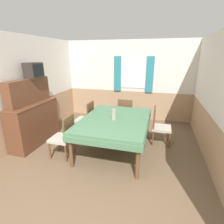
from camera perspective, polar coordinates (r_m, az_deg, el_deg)
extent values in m
cube|color=white|center=(5.97, 5.39, 14.65)|extent=(4.61, 0.05, 1.65)
cube|color=tan|center=(6.19, 5.04, 2.55)|extent=(4.61, 0.05, 0.95)
cube|color=white|center=(5.93, 6.99, 12.13)|extent=(0.92, 0.01, 0.91)
cube|color=teal|center=(6.01, 1.82, 12.33)|extent=(0.24, 0.03, 1.15)
cube|color=teal|center=(5.85, 12.22, 11.78)|extent=(0.24, 0.03, 1.15)
cube|color=white|center=(4.82, -26.69, 12.04)|extent=(0.05, 4.90, 1.65)
cube|color=tan|center=(5.09, -24.64, -2.58)|extent=(0.05, 4.90, 0.95)
cube|color=white|center=(3.76, 32.40, 9.96)|extent=(0.05, 4.90, 1.65)
cube|color=tan|center=(4.10, 29.33, -8.20)|extent=(0.05, 4.90, 0.95)
cube|color=#4C7A56|center=(3.95, 1.03, -2.57)|extent=(1.45, 1.99, 0.06)
cube|color=#4C7A56|center=(3.98, 1.02, -3.79)|extent=(1.48, 2.02, 0.12)
cylinder|color=brown|center=(3.56, -13.27, -12.35)|extent=(0.07, 0.07, 0.71)
cylinder|color=brown|center=(3.21, 8.36, -15.73)|extent=(0.07, 0.07, 0.71)
cylinder|color=brown|center=(5.08, -3.48, -2.39)|extent=(0.07, 0.07, 0.71)
cylinder|color=brown|center=(4.84, 11.23, -3.79)|extent=(0.07, 0.07, 0.71)
cylinder|color=brown|center=(4.92, -11.90, -5.51)|extent=(0.04, 0.04, 0.38)
cylinder|color=brown|center=(5.23, -10.01, -3.92)|extent=(0.04, 0.04, 0.38)
cylinder|color=brown|center=(4.76, -7.80, -6.07)|extent=(0.04, 0.04, 0.38)
cylinder|color=brown|center=(5.09, -6.13, -4.39)|extent=(0.04, 0.04, 0.38)
cube|color=#B7B2A3|center=(4.91, -9.09, -2.57)|extent=(0.44, 0.44, 0.06)
cube|color=brown|center=(4.75, -7.05, 0.30)|extent=(0.04, 0.42, 0.49)
cylinder|color=brown|center=(4.02, -19.65, -11.84)|extent=(0.04, 0.04, 0.38)
cylinder|color=brown|center=(4.30, -16.77, -9.53)|extent=(0.04, 0.04, 0.38)
cylinder|color=brown|center=(3.84, -14.86, -12.92)|extent=(0.04, 0.04, 0.38)
cylinder|color=brown|center=(4.12, -12.21, -10.40)|extent=(0.04, 0.04, 0.38)
cube|color=#B7B2A3|center=(3.96, -16.15, -8.34)|extent=(0.44, 0.44, 0.06)
cube|color=brown|center=(3.75, -13.90, -5.03)|extent=(0.04, 0.42, 0.49)
cylinder|color=brown|center=(4.78, 18.01, -6.77)|extent=(0.04, 0.04, 0.38)
cylinder|color=brown|center=(4.43, 18.15, -8.79)|extent=(0.04, 0.04, 0.38)
cylinder|color=brown|center=(4.77, 13.43, -6.40)|extent=(0.04, 0.04, 0.38)
cylinder|color=brown|center=(4.42, 13.19, -8.39)|extent=(0.04, 0.04, 0.38)
cube|color=#B7B2A3|center=(4.51, 15.94, -5.02)|extent=(0.44, 0.44, 0.06)
cube|color=brown|center=(4.41, 13.65, -1.50)|extent=(0.04, 0.42, 0.49)
cylinder|color=brown|center=(5.55, 3.00, -2.36)|extent=(0.04, 0.04, 0.38)
cylinder|color=brown|center=(5.48, 6.88, -2.72)|extent=(0.04, 0.04, 0.38)
cylinder|color=brown|center=(5.20, 2.07, -3.77)|extent=(0.04, 0.04, 0.38)
cylinder|color=brown|center=(5.13, 6.21, -4.18)|extent=(0.04, 0.04, 0.38)
cube|color=#B7B2A3|center=(5.26, 4.60, -0.99)|extent=(0.44, 0.44, 0.06)
cube|color=brown|center=(4.99, 4.23, 1.27)|extent=(0.42, 0.04, 0.49)
cube|color=brown|center=(4.75, -23.92, -3.39)|extent=(0.44, 1.40, 1.03)
cube|color=brown|center=(4.60, -24.71, 2.49)|extent=(0.46, 1.42, 0.02)
cube|color=brown|center=(4.58, -25.73, 6.10)|extent=(0.24, 1.26, 0.58)
cube|color=#2D2823|center=(4.60, -24.25, 12.28)|extent=(0.28, 0.40, 0.36)
cube|color=black|center=(4.51, -22.81, 12.46)|extent=(0.01, 0.33, 0.27)
cylinder|color=#A39989|center=(3.85, 0.57, -0.80)|extent=(0.11, 0.11, 0.23)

